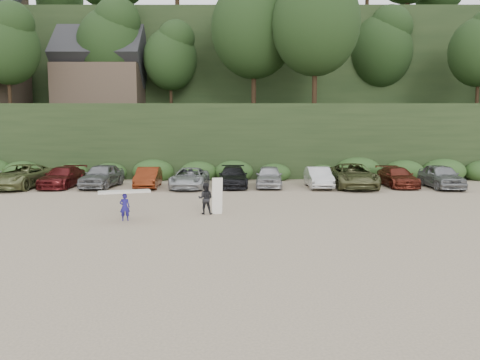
{
  "coord_description": "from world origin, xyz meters",
  "views": [
    {
      "loc": [
        1.42,
        -22.01,
        4.11
      ],
      "look_at": [
        1.4,
        3.0,
        1.3
      ],
      "focal_mm": 35.0,
      "sensor_mm": 36.0,
      "label": 1
    }
  ],
  "objects": [
    {
      "name": "parked_cars",
      "position": [
        -1.58,
        9.88,
        0.75
      ],
      "size": [
        36.5,
        6.28,
        1.64
      ],
      "color": "#BCBDC2",
      "rests_on": "ground"
    },
    {
      "name": "adult_surfer",
      "position": [
        -0.19,
        -0.02,
        0.76
      ],
      "size": [
        1.22,
        0.65,
        1.76
      ],
      "color": "black",
      "rests_on": "ground"
    },
    {
      "name": "ground",
      "position": [
        0.0,
        0.0,
        0.0
      ],
      "size": [
        120.0,
        120.0,
        0.0
      ],
      "primitive_type": "plane",
      "color": "tan",
      "rests_on": "ground"
    },
    {
      "name": "child_surfer",
      "position": [
        -3.7,
        -1.61,
        0.91
      ],
      "size": [
        2.32,
        1.28,
        1.34
      ],
      "color": "navy",
      "rests_on": "ground"
    },
    {
      "name": "hillside_backdrop",
      "position": [
        -0.26,
        35.93,
        11.22
      ],
      "size": [
        90.0,
        41.5,
        28.0
      ],
      "color": "black",
      "rests_on": "ground"
    }
  ]
}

